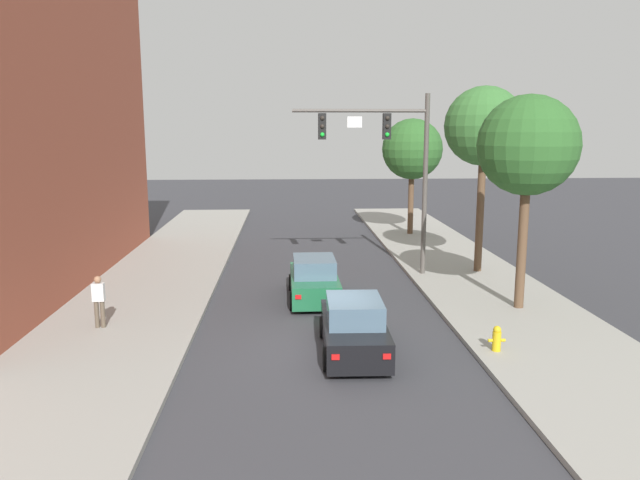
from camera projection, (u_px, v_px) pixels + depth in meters
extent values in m
plane|color=#38383D|center=(329.00, 350.00, 17.46)|extent=(120.00, 120.00, 0.00)
cube|color=#99968E|center=(97.00, 352.00, 17.10)|extent=(5.00, 60.00, 0.15)
cube|color=#99968E|center=(551.00, 344.00, 17.79)|extent=(5.00, 60.00, 0.15)
cylinder|color=#514C47|center=(425.00, 186.00, 25.46)|extent=(0.20, 0.20, 7.50)
cylinder|color=#514C47|center=(360.00, 111.00, 24.77)|extent=(5.51, 0.14, 0.14)
cube|color=black|center=(387.00, 126.00, 24.94)|extent=(0.32, 0.28, 1.05)
sphere|color=#2D2823|center=(388.00, 118.00, 24.73)|extent=(0.18, 0.18, 0.18)
sphere|color=#2D2823|center=(387.00, 126.00, 24.79)|extent=(0.18, 0.18, 0.18)
sphere|color=green|center=(387.00, 135.00, 24.85)|extent=(0.18, 0.18, 0.18)
cube|color=black|center=(322.00, 126.00, 24.80)|extent=(0.32, 0.28, 1.05)
sphere|color=#2D2823|center=(322.00, 118.00, 24.59)|extent=(0.18, 0.18, 0.18)
sphere|color=#2D2823|center=(322.00, 126.00, 24.65)|extent=(0.18, 0.18, 0.18)
sphere|color=green|center=(322.00, 135.00, 24.71)|extent=(0.18, 0.18, 0.18)
cube|color=white|center=(355.00, 122.00, 24.82)|extent=(0.60, 0.03, 0.44)
cube|color=#1E663D|center=(314.00, 284.00, 22.61)|extent=(1.73, 4.21, 0.80)
cube|color=slate|center=(314.00, 266.00, 22.34)|extent=(1.52, 2.01, 0.64)
cylinder|color=black|center=(292.00, 282.00, 23.89)|extent=(0.23, 0.64, 0.64)
cylinder|color=black|center=(333.00, 282.00, 23.98)|extent=(0.23, 0.64, 0.64)
cylinder|color=black|center=(293.00, 301.00, 21.33)|extent=(0.23, 0.64, 0.64)
cylinder|color=black|center=(339.00, 300.00, 21.43)|extent=(0.23, 0.64, 0.64)
cube|color=red|center=(298.00, 297.00, 20.47)|extent=(0.20, 0.04, 0.14)
cube|color=red|center=(336.00, 296.00, 20.55)|extent=(0.20, 0.04, 0.14)
cube|color=black|center=(354.00, 333.00, 17.22)|extent=(1.79, 4.23, 0.80)
cube|color=slate|center=(354.00, 310.00, 16.94)|extent=(1.54, 2.03, 0.64)
cylinder|color=black|center=(323.00, 327.00, 18.51)|extent=(0.23, 0.64, 0.64)
cylinder|color=black|center=(376.00, 326.00, 18.56)|extent=(0.23, 0.64, 0.64)
cylinder|color=black|center=(327.00, 359.00, 15.95)|extent=(0.23, 0.64, 0.64)
cylinder|color=black|center=(389.00, 358.00, 16.00)|extent=(0.23, 0.64, 0.64)
cube|color=red|center=(336.00, 357.00, 15.09)|extent=(0.20, 0.04, 0.14)
cube|color=red|center=(387.00, 357.00, 15.13)|extent=(0.20, 0.04, 0.14)
cylinder|color=brown|center=(97.00, 314.00, 18.93)|extent=(0.14, 0.14, 0.85)
cylinder|color=brown|center=(103.00, 314.00, 18.94)|extent=(0.14, 0.14, 0.85)
cube|color=silver|center=(98.00, 292.00, 18.81)|extent=(0.36, 0.22, 0.56)
sphere|color=#9E7051|center=(98.00, 280.00, 18.73)|extent=(0.22, 0.22, 0.22)
cylinder|color=gold|center=(497.00, 341.00, 16.96)|extent=(0.24, 0.24, 0.55)
sphere|color=gold|center=(497.00, 330.00, 16.90)|extent=(0.22, 0.22, 0.22)
cylinder|color=gold|center=(490.00, 340.00, 16.95)|extent=(0.12, 0.09, 0.09)
cylinder|color=gold|center=(503.00, 340.00, 16.96)|extent=(0.12, 0.09, 0.09)
cylinder|color=brown|center=(522.00, 246.00, 20.77)|extent=(0.32, 0.32, 4.30)
sphere|color=#2D6028|center=(528.00, 145.00, 20.16)|extent=(3.33, 3.33, 3.33)
cylinder|color=brown|center=(480.00, 214.00, 26.14)|extent=(0.32, 0.32, 4.95)
sphere|color=#387033|center=(484.00, 126.00, 25.47)|extent=(3.31, 3.31, 3.31)
cylinder|color=brown|center=(411.00, 203.00, 35.67)|extent=(0.32, 0.32, 3.63)
sphere|color=#2D6028|center=(412.00, 149.00, 35.11)|extent=(3.48, 3.48, 3.48)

